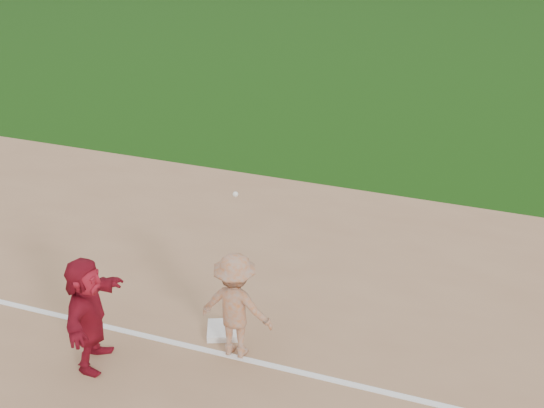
% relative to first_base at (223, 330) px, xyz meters
% --- Properties ---
extents(ground, '(160.00, 160.00, 0.00)m').
position_rel_first_base_xyz_m(ground, '(0.13, 0.36, -0.07)').
color(ground, '#153D0B').
rests_on(ground, ground).
extents(foul_line, '(60.00, 0.10, 0.01)m').
position_rel_first_base_xyz_m(foul_line, '(0.13, -0.44, -0.05)').
color(foul_line, white).
rests_on(foul_line, infield_dirt).
extents(first_base, '(0.59, 0.59, 0.10)m').
position_rel_first_base_xyz_m(first_base, '(0.00, 0.00, 0.00)').
color(first_base, white).
rests_on(first_base, infield_dirt).
extents(base_runner, '(0.79, 1.64, 1.70)m').
position_rel_first_base_xyz_m(base_runner, '(-1.45, -1.18, 0.80)').
color(base_runner, maroon).
rests_on(base_runner, infield_dirt).
extents(first_base_play, '(1.05, 0.65, 2.42)m').
position_rel_first_base_xyz_m(first_base_play, '(0.36, -0.32, 0.76)').
color(first_base_play, '#939396').
rests_on(first_base_play, infield_dirt).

